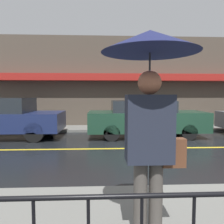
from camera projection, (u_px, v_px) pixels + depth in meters
The scene contains 7 objects.
ground_plane at pixel (167, 148), 6.96m from camera, with size 80.00×80.00×0.00m, color black.
sidewalk_far at pixel (144, 128), 10.85m from camera, with size 28.00×1.65×0.11m.
lane_marking at pixel (167, 148), 6.96m from camera, with size 25.20×0.12×0.01m.
building_storefront at pixel (141, 82), 11.61m from camera, with size 28.00×0.85×4.75m.
pedestrian at pixel (150, 84), 2.22m from camera, with size 0.99×0.99×2.22m.
car_navy at pixel (4, 117), 8.56m from camera, with size 4.42×1.94×1.58m.
car_dark_green at pixel (145, 118), 8.84m from camera, with size 4.66×1.78×1.46m.
Camera 1 is at (-2.09, -6.76, 1.68)m, focal length 35.00 mm.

